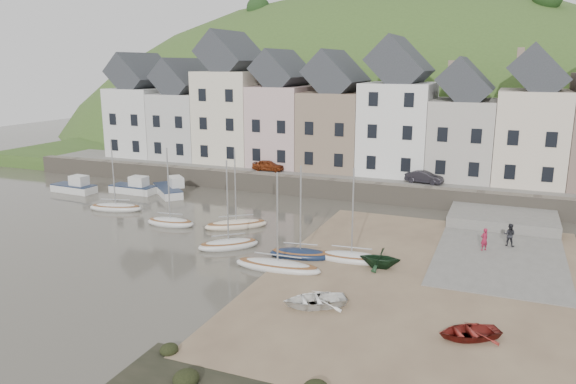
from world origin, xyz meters
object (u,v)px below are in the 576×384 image
at_px(rowboat_white, 315,300).
at_px(car_right, 424,177).
at_px(rowboat_red, 469,332).
at_px(person_dark, 509,235).
at_px(car_left, 268,165).
at_px(person_red, 484,239).
at_px(sailboat_0, 116,207).
at_px(rowboat_green, 380,258).

xyz_separation_m(rowboat_white, car_right, (1.75, 25.27, 1.76)).
xyz_separation_m(rowboat_red, car_right, (-5.90, 25.79, 1.80)).
bearing_deg(person_dark, car_left, -16.15).
xyz_separation_m(rowboat_white, car_left, (-13.99, 25.27, 1.75)).
bearing_deg(car_right, car_left, 99.53).
bearing_deg(car_right, rowboat_red, -157.57).
height_order(person_red, person_dark, person_dark).
bearing_deg(rowboat_white, sailboat_0, -149.91).
xyz_separation_m(rowboat_green, car_right, (-0.17, 18.63, 1.45)).
bearing_deg(person_red, rowboat_white, 14.20).
relative_size(sailboat_0, person_red, 4.12).
bearing_deg(rowboat_white, car_left, 176.56).
distance_m(rowboat_white, person_dark, 16.66).
xyz_separation_m(rowboat_white, rowboat_green, (1.91, 6.65, 0.31)).
relative_size(rowboat_red, car_right, 0.85).
xyz_separation_m(sailboat_0, rowboat_green, (24.15, -4.93, 0.45)).
relative_size(rowboat_white, rowboat_green, 1.34).
bearing_deg(rowboat_white, person_dark, 113.94).
bearing_deg(rowboat_red, rowboat_green, -171.56).
distance_m(rowboat_white, rowboat_red, 7.67).
bearing_deg(car_right, rowboat_green, -169.95).
bearing_deg(car_left, sailboat_0, 146.38).
bearing_deg(sailboat_0, car_right, 29.74).
distance_m(sailboat_0, car_left, 16.10).
xyz_separation_m(rowboat_green, rowboat_red, (5.73, -7.16, -0.35)).
bearing_deg(car_left, rowboat_white, -153.62).
bearing_deg(person_dark, sailboat_0, 14.17).
distance_m(person_red, person_dark, 2.22).
bearing_deg(rowboat_white, person_red, 115.59).
bearing_deg(person_red, car_right, -109.27).
height_order(person_red, car_right, car_right).
bearing_deg(car_left, rowboat_red, -142.58).
xyz_separation_m(rowboat_white, person_dark, (9.23, 13.87, 0.51)).
height_order(person_dark, car_right, car_right).
bearing_deg(rowboat_green, rowboat_white, -21.02).
distance_m(sailboat_0, rowboat_green, 24.65).
bearing_deg(rowboat_green, sailboat_0, -106.48).
bearing_deg(rowboat_red, person_red, 149.63).
xyz_separation_m(person_dark, car_right, (-7.48, 11.41, 1.24)).
relative_size(rowboat_white, car_right, 0.97).
bearing_deg(car_left, rowboat_green, -142.09).
distance_m(rowboat_green, rowboat_red, 9.18).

